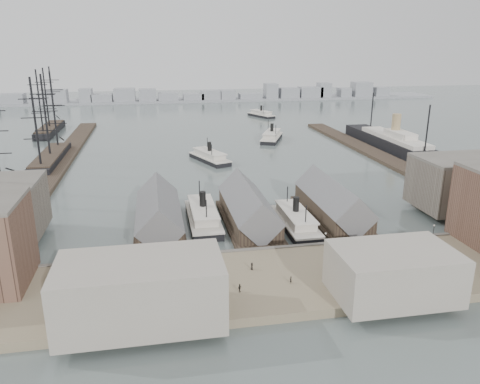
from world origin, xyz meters
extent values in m
plane|color=#4D5958|center=(0.00, 0.00, 0.00)|extent=(900.00, 900.00, 0.00)
cube|color=#776950|center=(0.00, -20.00, 1.00)|extent=(180.00, 30.00, 2.00)
cube|color=#59544C|center=(0.00, -5.20, 1.15)|extent=(180.00, 1.20, 2.30)
cube|color=#2D231C|center=(-68.00, 100.00, 0.80)|extent=(10.00, 220.00, 1.60)
cube|color=#2D231C|center=(78.00, 90.00, 0.80)|extent=(10.00, 180.00, 1.60)
cube|color=#2D231C|center=(-26.00, 16.00, 0.60)|extent=(14.00, 42.00, 1.20)
cube|color=#2D231C|center=(-26.00, 17.00, 3.70)|extent=(12.00, 36.00, 5.00)
cube|color=#59595B|center=(-26.00, 17.00, 6.30)|extent=(12.60, 37.00, 12.60)
cube|color=#2D231C|center=(0.00, 16.00, 0.60)|extent=(14.00, 42.00, 1.20)
cube|color=#2D231C|center=(0.00, 17.00, 3.70)|extent=(12.00, 36.00, 5.00)
cube|color=#59595B|center=(0.00, 17.00, 6.30)|extent=(12.60, 37.00, 12.60)
cube|color=#2D231C|center=(26.00, 16.00, 0.60)|extent=(14.00, 42.00, 1.20)
cube|color=#2D231C|center=(26.00, 17.00, 3.70)|extent=(12.00, 36.00, 5.00)
cube|color=#59595B|center=(26.00, 17.00, 6.30)|extent=(12.60, 37.00, 12.60)
cube|color=#60564C|center=(68.00, 15.00, 9.50)|extent=(28.00, 20.00, 15.00)
cube|color=gray|center=(20.00, -32.00, 7.00)|extent=(24.00, 16.00, 10.00)
cube|color=gray|center=(-30.00, -32.00, 8.00)|extent=(30.00, 16.00, 12.00)
cylinder|color=black|center=(-45.00, -7.00, 3.80)|extent=(0.16, 0.16, 3.60)
sphere|color=beige|center=(-45.00, -7.00, 5.70)|extent=(0.44, 0.44, 0.44)
cylinder|color=black|center=(-15.00, -7.00, 3.80)|extent=(0.16, 0.16, 3.60)
sphere|color=beige|center=(-15.00, -7.00, 5.70)|extent=(0.44, 0.44, 0.44)
cylinder|color=black|center=(15.00, -7.00, 3.80)|extent=(0.16, 0.16, 3.60)
sphere|color=beige|center=(15.00, -7.00, 5.70)|extent=(0.44, 0.44, 0.44)
cylinder|color=black|center=(45.00, -7.00, 3.80)|extent=(0.16, 0.16, 3.60)
sphere|color=beige|center=(45.00, -7.00, 5.70)|extent=(0.44, 0.44, 0.44)
cube|color=gray|center=(0.00, 340.00, 1.00)|extent=(500.00, 40.00, 2.00)
cube|color=gray|center=(-145.16, 330.00, 5.14)|extent=(20.65, 14.00, 10.28)
cube|color=gray|center=(-123.57, 330.00, 3.62)|extent=(14.71, 14.00, 7.23)
cube|color=gray|center=(-107.98, 330.00, 6.62)|extent=(17.63, 14.00, 13.23)
cube|color=gray|center=(-83.49, 330.00, 6.79)|extent=(10.74, 14.00, 13.58)
cube|color=gray|center=(-69.86, 330.00, 4.32)|extent=(18.06, 14.00, 8.64)
cube|color=gray|center=(-49.92, 330.00, 6.64)|extent=(18.55, 14.00, 13.29)
cube|color=gray|center=(-29.70, 330.00, 6.24)|extent=(15.33, 14.00, 12.47)
cube|color=gray|center=(-11.29, 330.00, 4.36)|extent=(17.56, 14.00, 8.72)
cube|color=gray|center=(11.96, 330.00, 3.82)|extent=(18.76, 14.00, 7.63)
cube|color=gray|center=(27.85, 330.00, 5.17)|extent=(17.61, 14.00, 10.35)
cube|color=gray|center=(44.04, 330.00, 5.15)|extent=(13.38, 14.00, 10.30)
cube|color=gray|center=(65.61, 330.00, 3.38)|extent=(20.73, 14.00, 6.75)
cube|color=gray|center=(85.69, 330.00, 7.79)|extent=(11.51, 14.00, 15.57)
cube|color=gray|center=(103.47, 330.00, 5.63)|extent=(18.17, 14.00, 11.26)
cube|color=gray|center=(125.20, 330.00, 5.92)|extent=(21.81, 14.00, 11.83)
cube|color=gray|center=(139.05, 330.00, 7.75)|extent=(11.12, 14.00, 15.50)
cube|color=gray|center=(159.69, 330.00, 5.14)|extent=(10.90, 14.00, 10.29)
cube|color=gray|center=(177.90, 330.00, 7.86)|extent=(17.95, 14.00, 15.72)
cube|color=gray|center=(197.92, 330.00, 5.26)|extent=(14.21, 14.00, 10.51)
cube|color=black|center=(-13.00, 20.31, 0.94)|extent=(8.37, 29.31, 1.88)
cube|color=beige|center=(-13.00, 20.31, 2.30)|extent=(8.79, 29.31, 0.52)
cube|color=beige|center=(-13.00, 20.31, 3.77)|extent=(6.80, 20.93, 2.30)
cube|color=beige|center=(-13.00, 20.31, 5.23)|extent=(7.33, 23.03, 0.42)
cylinder|color=black|center=(-13.00, 20.31, 7.54)|extent=(1.88, 1.88, 4.71)
cylinder|color=black|center=(-13.00, 29.73, 7.33)|extent=(0.31, 0.31, 6.28)
cylinder|color=black|center=(-13.00, 10.89, 7.33)|extent=(0.31, 0.31, 6.28)
cube|color=black|center=(13.00, 11.83, 0.89)|extent=(7.91, 27.70, 1.78)
cube|color=beige|center=(13.00, 11.83, 2.18)|extent=(8.31, 27.70, 0.49)
cube|color=beige|center=(13.00, 11.83, 3.56)|extent=(6.43, 19.78, 2.18)
cube|color=beige|center=(13.00, 11.83, 4.95)|extent=(6.92, 21.76, 0.40)
cylinder|color=black|center=(13.00, 11.83, 7.12)|extent=(1.78, 1.78, 4.45)
cylinder|color=black|center=(13.00, 20.74, 6.92)|extent=(0.30, 0.30, 5.94)
cylinder|color=black|center=(13.00, 2.93, 6.92)|extent=(0.30, 0.30, 5.94)
cube|color=black|center=(-1.63, 96.74, 0.86)|extent=(16.86, 27.63, 1.72)
cube|color=beige|center=(-1.63, 96.74, 2.10)|extent=(17.22, 27.77, 0.48)
cube|color=beige|center=(-1.63, 96.74, 3.43)|extent=(12.74, 20.01, 2.10)
cube|color=beige|center=(-1.63, 96.74, 4.77)|extent=(13.88, 21.96, 0.38)
cylinder|color=black|center=(-1.63, 96.74, 6.86)|extent=(1.72, 1.72, 4.29)
cylinder|color=black|center=(-1.63, 105.32, 6.67)|extent=(0.29, 0.29, 5.72)
cylinder|color=black|center=(-1.63, 88.16, 6.67)|extent=(0.29, 0.29, 5.72)
cube|color=black|center=(38.19, 138.71, 0.90)|extent=(18.46, 28.93, 1.80)
cube|color=beige|center=(38.19, 138.71, 2.20)|extent=(18.83, 29.08, 0.50)
cube|color=beige|center=(38.19, 138.71, 3.61)|extent=(13.91, 20.97, 2.20)
cube|color=beige|center=(38.19, 138.71, 5.01)|extent=(15.16, 23.01, 0.40)
cylinder|color=black|center=(38.19, 138.71, 7.21)|extent=(1.80, 1.80, 4.51)
cylinder|color=black|center=(38.19, 147.73, 7.01)|extent=(0.30, 0.30, 6.01)
cylinder|color=black|center=(38.19, 129.70, 7.01)|extent=(0.30, 0.30, 6.01)
cube|color=black|center=(52.44, 225.96, 0.80)|extent=(16.47, 25.55, 1.59)
cube|color=beige|center=(52.44, 225.96, 1.95)|extent=(16.79, 25.69, 0.44)
cube|color=beige|center=(52.44, 225.96, 3.19)|extent=(12.40, 18.53, 1.95)
cube|color=beige|center=(52.44, 225.96, 4.43)|extent=(13.52, 20.33, 0.35)
cylinder|color=black|center=(52.44, 225.96, 6.38)|extent=(1.59, 1.59, 3.98)
cylinder|color=black|center=(52.44, 233.93, 6.20)|extent=(0.27, 0.27, 5.31)
cylinder|color=black|center=(52.44, 217.99, 6.20)|extent=(0.27, 0.27, 5.31)
cube|color=black|center=(-72.21, 106.73, 1.90)|extent=(9.50, 54.90, 3.80)
cube|color=#2D231C|center=(-72.21, 106.73, 4.12)|extent=(8.97, 49.41, 0.63)
cylinder|color=black|center=(-72.21, 87.52, 21.12)|extent=(0.84, 0.84, 35.90)
cylinder|color=black|center=(-72.21, 106.73, 21.12)|extent=(0.84, 0.84, 35.90)
cylinder|color=black|center=(-72.21, 125.95, 21.12)|extent=(0.84, 0.84, 35.90)
cube|color=black|center=(-87.41, 185.81, 1.86)|extent=(9.28, 51.55, 3.71)
cube|color=#2D231C|center=(-87.41, 185.81, 4.02)|extent=(8.76, 46.39, 0.62)
cylinder|color=black|center=(-87.41, 167.77, 20.62)|extent=(0.82, 0.82, 35.05)
cylinder|color=black|center=(-87.41, 185.81, 20.62)|extent=(0.82, 0.82, 35.05)
cylinder|color=black|center=(-87.41, 203.85, 20.62)|extent=(0.82, 0.82, 35.05)
cube|color=black|center=(92.00, 102.19, 2.91)|extent=(12.61, 92.17, 5.82)
cube|color=beige|center=(92.00, 102.19, 6.79)|extent=(10.67, 53.36, 1.94)
cube|color=beige|center=(92.00, 97.34, 9.22)|extent=(7.76, 19.40, 2.91)
cylinder|color=tan|center=(92.00, 102.19, 13.58)|extent=(4.27, 4.27, 9.70)
imported|color=black|center=(-37.50, -11.60, 2.83)|extent=(1.92, 1.83, 1.67)
cube|color=#3F2D21|center=(-39.90, -12.62, 2.90)|extent=(2.98, 2.40, 0.25)
cylinder|color=black|center=(-39.62, -13.26, 2.55)|extent=(1.04, 0.50, 1.10)
cylinder|color=black|center=(-40.17, -11.97, 2.55)|extent=(1.04, 0.50, 1.10)
imported|color=black|center=(-16.01, -21.76, 2.83)|extent=(2.07, 1.14, 1.66)
cube|color=#3F2D21|center=(-18.59, -22.09, 2.90)|extent=(2.77, 1.82, 0.25)
cylinder|color=black|center=(-18.50, -22.79, 2.55)|extent=(1.10, 0.22, 1.10)
cylinder|color=black|center=(-18.68, -21.40, 2.55)|extent=(1.10, 0.22, 1.10)
imported|color=black|center=(24.40, -20.87, 2.74)|extent=(1.69, 1.81, 1.48)
cube|color=#3F2D21|center=(21.95, -21.76, 2.90)|extent=(2.95, 2.29, 0.25)
cylinder|color=black|center=(22.19, -22.42, 2.55)|extent=(1.06, 0.45, 1.10)
cylinder|color=black|center=(21.71, -21.10, 2.55)|extent=(1.06, 0.45, 1.10)
imported|color=black|center=(-49.94, -9.62, 2.91)|extent=(0.76, 0.82, 1.81)
imported|color=black|center=(-32.45, -20.16, 2.87)|extent=(0.99, 1.06, 1.73)
imported|color=black|center=(-25.84, -8.61, 2.91)|extent=(1.34, 1.26, 1.82)
imported|color=black|center=(-10.38, -25.19, 2.90)|extent=(1.07, 1.05, 1.81)
imported|color=black|center=(-5.80, -15.77, 2.86)|extent=(0.67, 0.91, 1.72)
imported|color=black|center=(1.08, -23.54, 2.81)|extent=(0.73, 0.69, 1.63)
imported|color=black|center=(16.41, -8.00, 2.88)|extent=(0.99, 0.85, 1.76)
imported|color=black|center=(32.05, -27.81, 2.81)|extent=(1.19, 1.10, 1.61)
camera|label=1|loc=(-26.11, -109.92, 51.09)|focal=35.00mm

